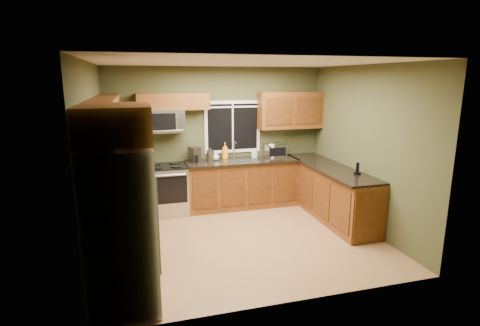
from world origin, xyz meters
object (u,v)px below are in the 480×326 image
soap_bottle_b (254,153)px  cordless_phone (357,171)px  range (167,190)px  coffee_maker (195,155)px  paper_towel_roll (272,151)px  toaster_oven (275,150)px  soap_bottle_a (225,151)px  soap_bottle_c (216,156)px  microwave (163,121)px  kettle (210,155)px  refrigerator (122,228)px

soap_bottle_b → cordless_phone: cordless_phone is taller
range → coffee_maker: 0.82m
coffee_maker → paper_towel_roll: size_ratio=0.95×
coffee_maker → paper_towel_roll: bearing=-1.4°
toaster_oven → soap_bottle_a: bearing=176.1°
toaster_oven → soap_bottle_c: size_ratio=2.54×
microwave → coffee_maker: 0.86m
soap_bottle_a → soap_bottle_c: size_ratio=1.93×
microwave → coffee_maker: bearing=-5.5°
microwave → toaster_oven: microwave is taller
kettle → soap_bottle_b: bearing=4.9°
soap_bottle_c → cordless_phone: (2.01, -1.70, -0.02)m
paper_towel_roll → refrigerator: bearing=-134.5°
range → toaster_oven: size_ratio=2.24×
coffee_maker → soap_bottle_c: (0.41, 0.06, -0.05)m
kettle → paper_towel_roll: (1.23, -0.03, 0.02)m
soap_bottle_a → microwave: bearing=-176.1°
coffee_maker → soap_bottle_b: bearing=3.2°
range → coffee_maker: size_ratio=3.27×
microwave → soap_bottle_c: (0.97, 0.01, -0.71)m
refrigerator → soap_bottle_b: size_ratio=10.13×
microwave → kettle: microwave is taller
kettle → soap_bottle_c: bearing=31.4°
microwave → kettle: bearing=-4.3°
refrigerator → range: size_ratio=1.92×
toaster_oven → range: bearing=-176.2°
toaster_oven → soap_bottle_b: (-0.43, 0.00, -0.04)m
range → microwave: 1.27m
soap_bottle_a → coffee_maker: bearing=-167.9°
coffee_maker → soap_bottle_b: (1.20, 0.07, -0.05)m
coffee_maker → range: bearing=-171.5°
paper_towel_roll → soap_bottle_b: (-0.32, 0.10, -0.05)m
paper_towel_roll → soap_bottle_a: (-0.90, 0.17, 0.02)m
microwave → soap_bottle_c: size_ratio=4.60×
microwave → toaster_oven: (2.18, 0.01, -0.66)m
refrigerator → microwave: size_ratio=2.37×
microwave → coffee_maker: size_ratio=2.65×
kettle → soap_bottle_c: 0.14m
soap_bottle_a → soap_bottle_c: soap_bottle_a is taller
toaster_oven → cordless_phone: (0.79, -1.71, -0.07)m
refrigerator → microwave: microwave is taller
toaster_oven → kettle: kettle is taller
coffee_maker → kettle: 0.30m
paper_towel_roll → cordless_phone: (0.90, -1.60, -0.08)m
microwave → cordless_phone: bearing=-29.7°
microwave → cordless_phone: size_ratio=3.82×
paper_towel_roll → toaster_oven: bearing=42.7°
refrigerator → soap_bottle_a: 3.52m
refrigerator → paper_towel_roll: 3.95m
soap_bottle_a → range: bearing=-169.6°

